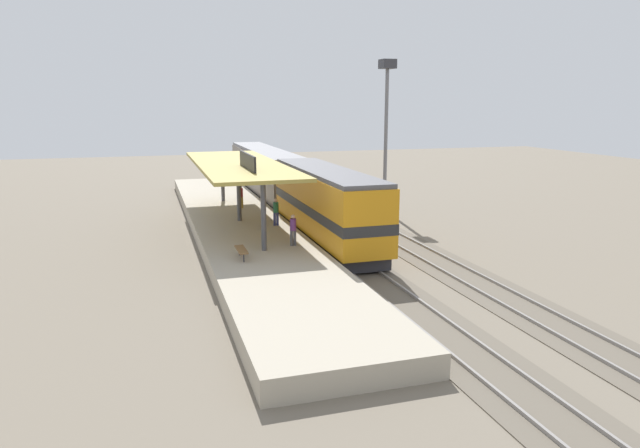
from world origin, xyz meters
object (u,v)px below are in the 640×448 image
light_mast (387,104)px  person_waiting (276,211)px  locomotive (326,205)px  passenger_carriage_single (266,172)px  person_boarding (241,195)px  person_walking (293,228)px  platform_bench (241,250)px

light_mast → person_waiting: 14.20m
locomotive → passenger_carriage_single: (0.00, 18.00, -0.10)m
person_waiting → person_boarding: size_ratio=1.00×
locomotive → passenger_carriage_single: size_ratio=0.72×
passenger_carriage_single → person_waiting: bearing=-99.4°
light_mast → person_waiting: bearing=-146.0°
person_waiting → person_walking: same height
light_mast → person_boarding: bearing=-177.8°
platform_bench → person_walking: bearing=30.0°
platform_bench → light_mast: 20.98m
locomotive → person_walking: (-2.89, -3.18, -0.56)m
locomotive → passenger_carriage_single: 18.00m
passenger_carriage_single → person_boarding: bearing=-112.2°
locomotive → person_walking: 4.33m
person_walking → passenger_carriage_single: bearing=82.2°
platform_bench → passenger_carriage_single: 23.77m
person_boarding → locomotive: bearing=-66.5°
light_mast → platform_bench: bearing=-134.3°
passenger_carriage_single → locomotive: bearing=-90.0°
locomotive → person_walking: locomotive is taller
light_mast → person_boarding: (-11.58, -0.45, -6.54)m
passenger_carriage_single → light_mast: bearing=-48.6°
light_mast → locomotive: bearing=-130.4°
person_waiting → locomotive: bearing=-38.6°
passenger_carriage_single → person_boarding: 10.04m
passenger_carriage_single → person_boarding: passenger_carriage_single is taller
light_mast → person_walking: size_ratio=6.84×
person_waiting → passenger_carriage_single: bearing=80.6°
locomotive → passenger_carriage_single: locomotive is taller
platform_bench → person_boarding: bearing=80.8°
person_boarding → person_waiting: bearing=-80.2°
passenger_carriage_single → light_mast: (7.80, -8.84, 6.08)m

